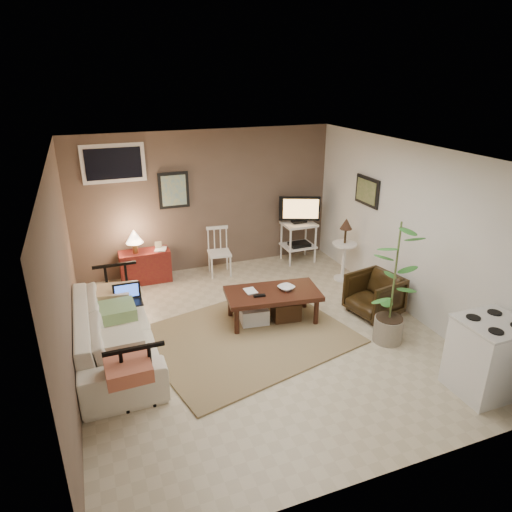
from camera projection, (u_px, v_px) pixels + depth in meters
name	position (u px, v px, depth m)	size (l,w,h in m)	color
floor	(259.00, 335.00, 6.08)	(5.00, 5.00, 0.00)	#C1B293
art_back	(174.00, 190.00, 7.49)	(0.50, 0.03, 0.60)	black
art_right	(367.00, 191.00, 7.15)	(0.03, 0.60, 0.45)	black
window	(113.00, 163.00, 7.01)	(0.96, 0.03, 0.60)	white
rug	(247.00, 336.00, 6.03)	(2.52, 2.01, 0.02)	#9A8459
coffee_table	(272.00, 304.00, 6.33)	(1.36, 0.83, 0.49)	#3C1910
sofa	(114.00, 323.00, 5.50)	(2.27, 0.66, 0.89)	silver
sofa_pillows	(120.00, 326.00, 5.25)	(0.44, 2.16, 0.15)	beige
sofa_end_rails	(126.00, 326.00, 5.56)	(0.61, 2.27, 0.76)	black
laptop	(128.00, 297.00, 5.86)	(0.35, 0.25, 0.24)	black
red_console	(144.00, 264.00, 7.52)	(0.81, 0.36, 0.93)	maroon
spindle_chair	(219.00, 253.00, 7.78)	(0.41, 0.41, 0.82)	white
tv_stand	(299.00, 228.00, 8.24)	(0.69, 0.47, 1.22)	white
side_table	(345.00, 242.00, 7.47)	(0.40, 0.40, 1.07)	white
armchair	(374.00, 293.00, 6.50)	(0.64, 0.60, 0.66)	black
potted_plant	(394.00, 279.00, 5.63)	(0.41, 0.41, 1.65)	gray
stove	(487.00, 357.00, 4.88)	(0.66, 0.62, 0.87)	white
bowl	(286.00, 283.00, 6.27)	(0.22, 0.05, 0.22)	#3C1910
book_table	(245.00, 286.00, 6.19)	(0.15, 0.02, 0.21)	#3C1910
book_console	(155.00, 243.00, 7.45)	(0.18, 0.02, 0.24)	#3C1910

